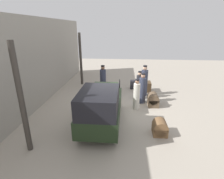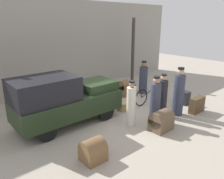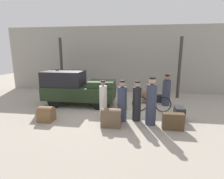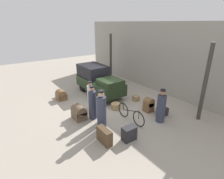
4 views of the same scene
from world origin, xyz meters
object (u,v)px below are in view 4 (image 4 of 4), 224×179
object	(u,v)px
porter_with_bicycle	(101,108)
trunk_barrel_dark	(149,104)
porter_standing_middle	(161,107)
trunk_large_brown	(129,133)
suitcase_black_upright	(61,95)
trunk_wicker_pale	(79,112)
wicker_basket	(116,106)
suitcase_tan_flat	(162,111)
suitcase_small_leather	(136,98)
porter_lifting_near_truck	(90,97)
bicycle	(131,114)
porter_carrying_trunk	(92,104)
trunk_umber_medium	(104,136)
conductor_in_dark_uniform	(102,113)
truck	(98,80)

from	to	relation	value
porter_with_bicycle	trunk_barrel_dark	distance (m)	2.69
porter_standing_middle	trunk_large_brown	distance (m)	2.18
suitcase_black_upright	trunk_wicker_pale	world-z (taller)	trunk_wicker_pale
suitcase_black_upright	trunk_wicker_pale	bearing A→B (deg)	-2.30
wicker_basket	porter_with_bicycle	bearing A→B (deg)	-62.28
porter_standing_middle	suitcase_tan_flat	distance (m)	0.89
suitcase_black_upright	trunk_wicker_pale	xyz separation A→B (m)	(2.70, -0.11, 0.05)
wicker_basket	suitcase_small_leather	xyz separation A→B (m)	(-0.18, 1.65, -0.01)
porter_lifting_near_truck	trunk_barrel_dark	bearing A→B (deg)	50.94
bicycle	porter_carrying_trunk	distance (m)	1.88
wicker_basket	trunk_umber_medium	size ratio (longest dim) A/B	0.67
porter_standing_middle	suitcase_black_upright	bearing A→B (deg)	-150.70
porter_lifting_near_truck	suitcase_black_upright	distance (m)	2.41
porter_standing_middle	suitcase_small_leather	bearing A→B (deg)	163.72
wicker_basket	suitcase_black_upright	xyz separation A→B (m)	(-2.93, -1.97, 0.11)
bicycle	porter_carrying_trunk	size ratio (longest dim) A/B	1.08
conductor_in_dark_uniform	porter_carrying_trunk	xyz separation A→B (m)	(-1.14, 0.20, -0.09)
wicker_basket	bicycle	bearing A→B (deg)	-7.73
bicycle	trunk_umber_medium	xyz separation A→B (m)	(0.62, -1.89, -0.07)
conductor_in_dark_uniform	trunk_umber_medium	bearing A→B (deg)	-25.92
trunk_umber_medium	trunk_barrel_dark	bearing A→B (deg)	103.82
porter_with_bicycle	trunk_umber_medium	xyz separation A→B (m)	(1.32, -0.71, -0.45)
trunk_wicker_pale	bicycle	bearing A→B (deg)	48.89
porter_standing_middle	porter_lifting_near_truck	bearing A→B (deg)	-144.83
porter_with_bicycle	porter_standing_middle	bearing A→B (deg)	56.55
trunk_large_brown	truck	bearing A→B (deg)	162.27
porter_lifting_near_truck	suitcase_tan_flat	size ratio (longest dim) A/B	3.40
trunk_large_brown	trunk_wicker_pale	world-z (taller)	trunk_wicker_pale
porter_carrying_trunk	suitcase_black_upright	xyz separation A→B (m)	(-3.06, -0.46, -0.50)
trunk_barrel_dark	porter_standing_middle	bearing A→B (deg)	-16.23
porter_lifting_near_truck	trunk_barrel_dark	size ratio (longest dim) A/B	2.08
truck	conductor_in_dark_uniform	size ratio (longest dim) A/B	1.98
suitcase_tan_flat	porter_lifting_near_truck	bearing A→B (deg)	-133.95
trunk_umber_medium	truck	bearing A→B (deg)	151.22
suitcase_small_leather	wicker_basket	bearing A→B (deg)	-83.89
truck	trunk_large_brown	distance (m)	5.22
suitcase_black_upright	suitcase_small_leather	world-z (taller)	suitcase_black_upright
porter_standing_middle	trunk_large_brown	size ratio (longest dim) A/B	2.81
trunk_umber_medium	trunk_barrel_dark	size ratio (longest dim) A/B	0.98
porter_lifting_near_truck	trunk_wicker_pale	size ratio (longest dim) A/B	2.15
suitcase_black_upright	truck	bearing A→B (deg)	78.88
bicycle	trunk_large_brown	xyz separation A→B (m)	(1.04, -0.99, -0.09)
conductor_in_dark_uniform	porter_carrying_trunk	size ratio (longest dim) A/B	1.11
porter_standing_middle	trunk_barrel_dark	world-z (taller)	porter_standing_middle
suitcase_tan_flat	trunk_barrel_dark	bearing A→B (deg)	-154.81
suitcase_small_leather	porter_lifting_near_truck	bearing A→B (deg)	-100.92
trunk_wicker_pale	suitcase_small_leather	bearing A→B (deg)	89.22
conductor_in_dark_uniform	trunk_umber_medium	distance (m)	1.02
conductor_in_dark_uniform	trunk_wicker_pale	xyz separation A→B (m)	(-1.49, -0.37, -0.53)
bicycle	suitcase_black_upright	distance (m)	4.70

